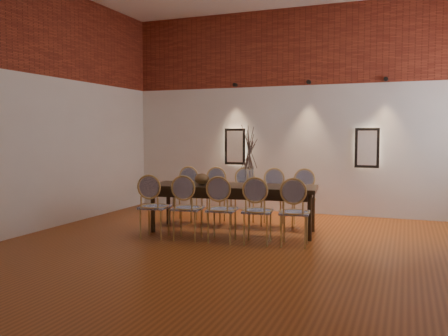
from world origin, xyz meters
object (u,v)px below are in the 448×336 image
(chair_near_d, at_px, (258,211))
(chair_far_b, at_px, (213,196))
(chair_near_e, at_px, (295,212))
(vase, at_px, (249,176))
(chair_near_c, at_px, (222,209))
(chair_far_c, at_px, (242,197))
(chair_near_b, at_px, (188,208))
(bowl, at_px, (202,179))
(chair_near_a, at_px, (155,207))
(chair_far_d, at_px, (272,198))
(dining_table, at_px, (233,209))
(book, at_px, (219,182))
(chair_far_a, at_px, (185,195))
(chair_far_e, at_px, (303,199))

(chair_near_d, distance_m, chair_far_b, 1.75)
(chair_near_e, height_order, vase, vase)
(chair_near_c, height_order, chair_near_d, same)
(chair_far_b, xyz_separation_m, chair_far_c, (0.52, 0.06, 0.00))
(chair_near_b, bearing_deg, chair_near_e, -0.00)
(bowl, bearing_deg, chair_near_c, -45.60)
(chair_near_a, xyz_separation_m, chair_far_d, (1.39, 1.58, 0.00))
(dining_table, xyz_separation_m, book, (-0.32, 0.18, 0.39))
(chair_near_b, distance_m, chair_near_d, 1.05)
(chair_near_b, height_order, chair_far_a, same)
(chair_near_e, relative_size, bowl, 3.92)
(dining_table, relative_size, book, 10.06)
(vase, bearing_deg, chair_near_e, -34.89)
(chair_far_d, xyz_separation_m, bowl, (-0.93, -0.87, 0.37))
(chair_near_d, relative_size, vase, 3.13)
(chair_near_a, relative_size, bowl, 3.92)
(chair_near_a, distance_m, bowl, 0.93)
(chair_near_a, height_order, chair_near_b, same)
(chair_near_b, bearing_deg, chair_near_c, -0.00)
(chair_near_d, distance_m, vase, 0.86)
(dining_table, bearing_deg, chair_far_c, 90.00)
(chair_near_e, relative_size, chair_far_e, 1.00)
(chair_near_b, bearing_deg, chair_near_d, -0.00)
(chair_near_a, distance_m, chair_far_e, 2.52)
(chair_near_b, bearing_deg, chair_far_c, 69.52)
(chair_near_b, height_order, bowl, chair_near_b)
(chair_near_c, relative_size, chair_far_b, 1.00)
(chair_near_d, xyz_separation_m, book, (-0.92, 0.81, 0.30))
(chair_near_b, height_order, chair_near_e, same)
(vase, bearing_deg, chair_far_a, 158.57)
(chair_near_b, xyz_separation_m, chair_near_c, (0.52, 0.06, 0.00))
(chair_near_c, bearing_deg, chair_far_c, 90.00)
(chair_near_d, height_order, chair_far_c, same)
(chair_near_e, bearing_deg, vase, 138.33)
(dining_table, distance_m, chair_far_d, 0.88)
(chair_far_c, bearing_deg, book, 59.13)
(chair_near_a, xyz_separation_m, bowl, (0.46, 0.71, 0.37))
(chair_far_a, distance_m, chair_far_e, 2.09)
(chair_far_b, distance_m, chair_far_d, 1.05)
(chair_near_a, relative_size, book, 3.62)
(dining_table, relative_size, vase, 8.72)
(chair_near_c, relative_size, chair_far_d, 1.00)
(chair_far_b, height_order, book, chair_far_b)
(chair_far_b, bearing_deg, chair_near_d, 126.75)
(chair_near_e, bearing_deg, dining_table, 146.20)
(chair_near_a, xyz_separation_m, chair_far_c, (0.87, 1.51, 0.00))
(chair_near_e, xyz_separation_m, bowl, (-1.61, 0.46, 0.37))
(chair_near_b, xyz_separation_m, vase, (0.69, 0.79, 0.43))
(chair_near_c, xyz_separation_m, bowl, (-0.57, 0.59, 0.37))
(vase, bearing_deg, chair_far_e, 48.45)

